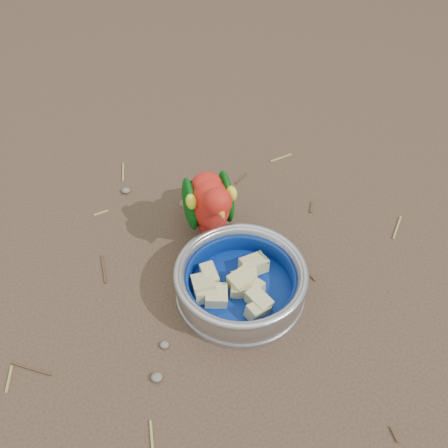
{
  "coord_description": "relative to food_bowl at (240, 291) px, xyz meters",
  "views": [
    {
      "loc": [
        0.05,
        -0.42,
        0.66
      ],
      "look_at": [
        0.1,
        0.16,
        0.08
      ],
      "focal_mm": 40.0,
      "sensor_mm": 36.0,
      "label": 1
    }
  ],
  "objects": [
    {
      "name": "ground",
      "position": [
        -0.12,
        -0.07,
        -0.01
      ],
      "size": [
        60.0,
        60.0,
        0.0
      ],
      "primitive_type": "plane",
      "color": "#493428"
    },
    {
      "name": "food_bowl",
      "position": [
        0.0,
        0.0,
        0.0
      ],
      "size": [
        0.21,
        0.21,
        0.02
      ],
      "primitive_type": "cylinder",
      "color": "#B2B2BA",
      "rests_on": "ground"
    },
    {
      "name": "lory_parrot",
      "position": [
        -0.04,
        0.13,
        0.07
      ],
      "size": [
        0.13,
        0.2,
        0.15
      ],
      "primitive_type": null,
      "rotation": [
        0.0,
        0.0,
        -2.91
      ],
      "color": "red",
      "rests_on": "ground"
    },
    {
      "name": "fruit_wedges",
      "position": [
        0.0,
        0.0,
        0.02
      ],
      "size": [
        0.12,
        0.12,
        0.03
      ],
      "primitive_type": null,
      "color": "#CCBF81",
      "rests_on": "food_bowl"
    },
    {
      "name": "ground_debris",
      "position": [
        -0.1,
        0.01,
        -0.01
      ],
      "size": [
        0.9,
        0.8,
        0.01
      ],
      "primitive_type": null,
      "color": "#9A904A",
      "rests_on": "ground"
    },
    {
      "name": "bowl_wall",
      "position": [
        0.0,
        0.0,
        0.03
      ],
      "size": [
        0.21,
        0.21,
        0.04
      ],
      "primitive_type": null,
      "color": "#B2B2BA",
      "rests_on": "food_bowl"
    }
  ]
}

